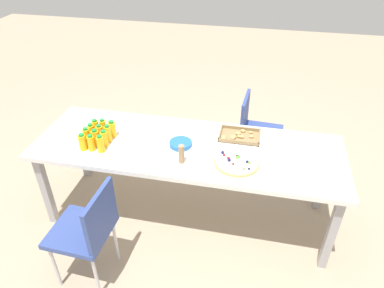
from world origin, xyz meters
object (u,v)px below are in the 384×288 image
(chair_far_right, at_px, (255,128))
(juice_bottle_2, at_px, (101,144))
(juice_bottle_4, at_px, (95,138))
(juice_bottle_7, at_px, (100,133))
(party_table, at_px, (187,152))
(juice_bottle_1, at_px, (91,143))
(juice_bottle_9, at_px, (95,127))
(cardboard_tube, at_px, (181,154))
(chair_near_left, at_px, (88,228))
(juice_bottle_11, at_px, (112,129))
(juice_bottle_3, at_px, (87,136))
(juice_bottle_6, at_px, (91,132))
(plate_stack, at_px, (181,144))
(snack_tray, at_px, (239,136))
(juice_bottle_8, at_px, (108,134))
(juice_bottle_0, at_px, (83,142))
(juice_bottle_5, at_px, (104,139))
(napkin_stack, at_px, (100,121))
(juice_bottle_10, at_px, (103,127))

(chair_far_right, bearing_deg, juice_bottle_2, -45.04)
(juice_bottle_4, xyz_separation_m, juice_bottle_7, (0.00, 0.07, 0.00))
(party_table, height_order, juice_bottle_1, juice_bottle_1)
(juice_bottle_7, relative_size, juice_bottle_9, 1.05)
(juice_bottle_2, xyz_separation_m, cardboard_tube, (0.64, -0.01, 0.01))
(chair_near_left, height_order, chair_far_right, same)
(juice_bottle_1, distance_m, cardboard_tube, 0.72)
(juice_bottle_11, distance_m, cardboard_tube, 0.68)
(juice_bottle_7, bearing_deg, juice_bottle_3, -134.42)
(juice_bottle_4, xyz_separation_m, juice_bottle_6, (-0.07, 0.08, -0.00))
(juice_bottle_3, height_order, plate_stack, juice_bottle_3)
(juice_bottle_3, bearing_deg, chair_far_right, 35.59)
(snack_tray, bearing_deg, party_table, -151.83)
(snack_tray, bearing_deg, juice_bottle_8, -165.04)
(juice_bottle_4, relative_size, cardboard_tube, 0.94)
(juice_bottle_3, relative_size, plate_stack, 0.82)
(juice_bottle_0, xyz_separation_m, juice_bottle_3, (-0.00, 0.08, 0.00))
(juice_bottle_6, height_order, snack_tray, juice_bottle_6)
(chair_near_left, height_order, plate_stack, chair_near_left)
(juice_bottle_0, bearing_deg, chair_far_right, 37.85)
(party_table, relative_size, juice_bottle_5, 17.25)
(juice_bottle_2, xyz_separation_m, juice_bottle_8, (-0.00, 0.15, 0.00))
(juice_bottle_1, xyz_separation_m, juice_bottle_2, (0.08, -0.01, 0.00))
(juice_bottle_11, height_order, napkin_stack, juice_bottle_11)
(party_table, xyz_separation_m, snack_tray, (0.39, 0.21, 0.07))
(juice_bottle_2, relative_size, juice_bottle_3, 0.98)
(juice_bottle_1, bearing_deg, party_table, 16.26)
(plate_stack, bearing_deg, juice_bottle_9, 177.92)
(party_table, relative_size, chair_near_left, 2.95)
(party_table, distance_m, juice_bottle_5, 0.66)
(juice_bottle_11, bearing_deg, juice_bottle_10, 175.27)
(juice_bottle_5, height_order, juice_bottle_8, juice_bottle_8)
(juice_bottle_2, relative_size, juice_bottle_10, 0.99)
(plate_stack, bearing_deg, chair_far_right, 54.70)
(party_table, bearing_deg, juice_bottle_3, -169.92)
(juice_bottle_8, distance_m, cardboard_tube, 0.66)
(juice_bottle_2, height_order, juice_bottle_6, juice_bottle_2)
(juice_bottle_2, xyz_separation_m, juice_bottle_10, (-0.08, 0.23, 0.00))
(napkin_stack, bearing_deg, juice_bottle_1, -73.69)
(juice_bottle_0, bearing_deg, juice_bottle_7, 64.98)
(juice_bottle_10, distance_m, cardboard_tube, 0.76)
(party_table, distance_m, juice_bottle_11, 0.64)
(juice_bottle_8, relative_size, snack_tray, 0.45)
(juice_bottle_3, height_order, juice_bottle_11, juice_bottle_3)
(juice_bottle_5, bearing_deg, juice_bottle_7, 134.70)
(juice_bottle_2, bearing_deg, juice_bottle_6, 134.09)
(juice_bottle_11, bearing_deg, snack_tray, 11.08)
(chair_near_left, height_order, juice_bottle_0, juice_bottle_0)
(juice_bottle_0, relative_size, plate_stack, 0.79)
(chair_far_right, xyz_separation_m, juice_bottle_8, (-1.15, -0.85, 0.32))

